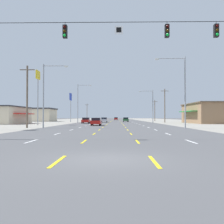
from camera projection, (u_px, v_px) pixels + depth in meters
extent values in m
plane|color=#4C4C4F|center=(115.00, 122.00, 75.75)|extent=(572.00, 572.00, 0.00)
cube|color=gray|center=(32.00, 122.00, 76.20)|extent=(28.00, 440.00, 0.01)
cube|color=gray|center=(199.00, 122.00, 75.30)|extent=(28.00, 440.00, 0.01)
cube|color=white|center=(31.00, 141.00, 16.87)|extent=(0.14, 2.60, 0.01)
cube|color=white|center=(57.00, 134.00, 24.36)|extent=(0.14, 2.60, 0.01)
cube|color=white|center=(71.00, 130.00, 31.86)|extent=(0.14, 2.60, 0.01)
cube|color=white|center=(80.00, 127.00, 39.36)|extent=(0.14, 2.60, 0.01)
cube|color=white|center=(86.00, 126.00, 46.86)|extent=(0.14, 2.60, 0.01)
cube|color=white|center=(90.00, 125.00, 54.35)|extent=(0.14, 2.60, 0.01)
cube|color=white|center=(93.00, 124.00, 61.85)|extent=(0.14, 2.60, 0.01)
cube|color=white|center=(96.00, 123.00, 69.35)|extent=(0.14, 2.60, 0.01)
cube|color=white|center=(98.00, 122.00, 76.85)|extent=(0.14, 2.60, 0.01)
cube|color=white|center=(100.00, 122.00, 84.34)|extent=(0.14, 2.60, 0.01)
cube|color=white|center=(101.00, 121.00, 91.84)|extent=(0.14, 2.60, 0.01)
cube|color=white|center=(102.00, 121.00, 99.34)|extent=(0.14, 2.60, 0.01)
cube|color=white|center=(103.00, 121.00, 106.84)|extent=(0.14, 2.60, 0.01)
cube|color=white|center=(104.00, 121.00, 114.33)|extent=(0.14, 2.60, 0.01)
cube|color=white|center=(105.00, 120.00, 121.83)|extent=(0.14, 2.60, 0.01)
cube|color=white|center=(105.00, 120.00, 129.33)|extent=(0.14, 2.60, 0.01)
cube|color=white|center=(106.00, 120.00, 136.83)|extent=(0.14, 2.60, 0.01)
cube|color=white|center=(107.00, 120.00, 144.32)|extent=(0.14, 2.60, 0.01)
cube|color=white|center=(107.00, 120.00, 151.82)|extent=(0.14, 2.60, 0.01)
cube|color=white|center=(108.00, 120.00, 159.32)|extent=(0.14, 2.60, 0.01)
cube|color=white|center=(108.00, 119.00, 166.81)|extent=(0.14, 2.60, 0.01)
cube|color=white|center=(108.00, 119.00, 174.31)|extent=(0.14, 2.60, 0.01)
cube|color=white|center=(109.00, 119.00, 181.81)|extent=(0.14, 2.60, 0.01)
cube|color=white|center=(109.00, 119.00, 189.31)|extent=(0.14, 2.60, 0.01)
cube|color=white|center=(109.00, 119.00, 196.80)|extent=(0.14, 2.60, 0.01)
cube|color=white|center=(110.00, 119.00, 204.30)|extent=(0.14, 2.60, 0.01)
cube|color=white|center=(110.00, 119.00, 211.80)|extent=(0.14, 2.60, 0.01)
cube|color=white|center=(110.00, 119.00, 219.30)|extent=(0.14, 2.60, 0.01)
cube|color=white|center=(110.00, 119.00, 226.79)|extent=(0.14, 2.60, 0.01)
cube|color=yellow|center=(58.00, 161.00, 9.31)|extent=(0.14, 2.60, 0.01)
cube|color=yellow|center=(84.00, 141.00, 16.80)|extent=(0.14, 2.60, 0.01)
cube|color=yellow|center=(94.00, 134.00, 24.30)|extent=(0.14, 2.60, 0.01)
cube|color=yellow|center=(99.00, 130.00, 31.80)|extent=(0.14, 2.60, 0.01)
cube|color=yellow|center=(103.00, 127.00, 39.30)|extent=(0.14, 2.60, 0.01)
cube|color=yellow|center=(105.00, 126.00, 46.79)|extent=(0.14, 2.60, 0.01)
cube|color=yellow|center=(107.00, 125.00, 54.29)|extent=(0.14, 2.60, 0.01)
cube|color=yellow|center=(108.00, 124.00, 61.79)|extent=(0.14, 2.60, 0.01)
cube|color=yellow|center=(109.00, 123.00, 69.29)|extent=(0.14, 2.60, 0.01)
cube|color=yellow|center=(110.00, 122.00, 76.78)|extent=(0.14, 2.60, 0.01)
cube|color=yellow|center=(110.00, 122.00, 84.28)|extent=(0.14, 2.60, 0.01)
cube|color=yellow|center=(111.00, 121.00, 91.78)|extent=(0.14, 2.60, 0.01)
cube|color=yellow|center=(111.00, 121.00, 99.28)|extent=(0.14, 2.60, 0.01)
cube|color=yellow|center=(112.00, 121.00, 106.77)|extent=(0.14, 2.60, 0.01)
cube|color=yellow|center=(112.00, 121.00, 114.27)|extent=(0.14, 2.60, 0.01)
cube|color=yellow|center=(112.00, 120.00, 121.77)|extent=(0.14, 2.60, 0.01)
cube|color=yellow|center=(112.00, 120.00, 129.26)|extent=(0.14, 2.60, 0.01)
cube|color=yellow|center=(113.00, 120.00, 136.76)|extent=(0.14, 2.60, 0.01)
cube|color=yellow|center=(113.00, 120.00, 144.26)|extent=(0.14, 2.60, 0.01)
cube|color=yellow|center=(113.00, 120.00, 151.76)|extent=(0.14, 2.60, 0.01)
cube|color=yellow|center=(113.00, 120.00, 159.25)|extent=(0.14, 2.60, 0.01)
cube|color=yellow|center=(113.00, 119.00, 166.75)|extent=(0.14, 2.60, 0.01)
cube|color=yellow|center=(113.00, 119.00, 174.25)|extent=(0.14, 2.60, 0.01)
cube|color=yellow|center=(114.00, 119.00, 181.75)|extent=(0.14, 2.60, 0.01)
cube|color=yellow|center=(114.00, 119.00, 189.24)|extent=(0.14, 2.60, 0.01)
cube|color=yellow|center=(114.00, 119.00, 196.74)|extent=(0.14, 2.60, 0.01)
cube|color=yellow|center=(114.00, 119.00, 204.24)|extent=(0.14, 2.60, 0.01)
cube|color=yellow|center=(114.00, 119.00, 211.74)|extent=(0.14, 2.60, 0.01)
cube|color=yellow|center=(114.00, 119.00, 219.23)|extent=(0.14, 2.60, 0.01)
cube|color=yellow|center=(114.00, 119.00, 226.73)|extent=(0.14, 2.60, 0.01)
cube|color=yellow|center=(154.00, 162.00, 9.24)|extent=(0.14, 2.60, 0.01)
cube|color=yellow|center=(137.00, 142.00, 16.74)|extent=(0.14, 2.60, 0.01)
cube|color=yellow|center=(131.00, 134.00, 24.24)|extent=(0.14, 2.60, 0.01)
cube|color=yellow|center=(128.00, 130.00, 31.74)|extent=(0.14, 2.60, 0.01)
cube|color=yellow|center=(125.00, 127.00, 39.23)|extent=(0.14, 2.60, 0.01)
cube|color=yellow|center=(124.00, 126.00, 46.73)|extent=(0.14, 2.60, 0.01)
cube|color=yellow|center=(123.00, 125.00, 54.23)|extent=(0.14, 2.60, 0.01)
cube|color=yellow|center=(122.00, 124.00, 61.72)|extent=(0.14, 2.60, 0.01)
cube|color=yellow|center=(122.00, 123.00, 69.22)|extent=(0.14, 2.60, 0.01)
cube|color=yellow|center=(121.00, 122.00, 76.72)|extent=(0.14, 2.60, 0.01)
cube|color=yellow|center=(121.00, 122.00, 84.22)|extent=(0.14, 2.60, 0.01)
cube|color=yellow|center=(120.00, 121.00, 91.71)|extent=(0.14, 2.60, 0.01)
cube|color=yellow|center=(120.00, 121.00, 99.21)|extent=(0.14, 2.60, 0.01)
cube|color=yellow|center=(120.00, 121.00, 106.71)|extent=(0.14, 2.60, 0.01)
cube|color=yellow|center=(120.00, 121.00, 114.21)|extent=(0.14, 2.60, 0.01)
cube|color=yellow|center=(119.00, 120.00, 121.70)|extent=(0.14, 2.60, 0.01)
cube|color=yellow|center=(119.00, 120.00, 129.20)|extent=(0.14, 2.60, 0.01)
cube|color=yellow|center=(119.00, 120.00, 136.70)|extent=(0.14, 2.60, 0.01)
cube|color=yellow|center=(119.00, 120.00, 144.20)|extent=(0.14, 2.60, 0.01)
cube|color=yellow|center=(119.00, 120.00, 151.69)|extent=(0.14, 2.60, 0.01)
cube|color=yellow|center=(119.00, 120.00, 159.19)|extent=(0.14, 2.60, 0.01)
cube|color=yellow|center=(119.00, 119.00, 166.69)|extent=(0.14, 2.60, 0.01)
cube|color=yellow|center=(119.00, 119.00, 174.19)|extent=(0.14, 2.60, 0.01)
cube|color=yellow|center=(119.00, 119.00, 181.68)|extent=(0.14, 2.60, 0.01)
cube|color=yellow|center=(118.00, 119.00, 189.18)|extent=(0.14, 2.60, 0.01)
cube|color=yellow|center=(118.00, 119.00, 196.68)|extent=(0.14, 2.60, 0.01)
cube|color=yellow|center=(118.00, 119.00, 204.17)|extent=(0.14, 2.60, 0.01)
cube|color=yellow|center=(118.00, 119.00, 211.67)|extent=(0.14, 2.60, 0.01)
cube|color=yellow|center=(118.00, 119.00, 219.17)|extent=(0.14, 2.60, 0.01)
cube|color=yellow|center=(118.00, 119.00, 226.67)|extent=(0.14, 2.60, 0.01)
cube|color=white|center=(191.00, 142.00, 16.68)|extent=(0.14, 2.60, 0.01)
cube|color=white|center=(168.00, 134.00, 24.17)|extent=(0.14, 2.60, 0.01)
cube|color=white|center=(156.00, 130.00, 31.67)|extent=(0.14, 2.60, 0.01)
cube|color=white|center=(148.00, 127.00, 39.17)|extent=(0.14, 2.60, 0.01)
cube|color=white|center=(143.00, 126.00, 46.67)|extent=(0.14, 2.60, 0.01)
cube|color=white|center=(140.00, 125.00, 54.16)|extent=(0.14, 2.60, 0.01)
cube|color=white|center=(137.00, 124.00, 61.66)|extent=(0.14, 2.60, 0.01)
cube|color=white|center=(135.00, 123.00, 69.16)|extent=(0.14, 2.60, 0.01)
cube|color=white|center=(133.00, 122.00, 76.66)|extent=(0.14, 2.60, 0.01)
cube|color=white|center=(131.00, 122.00, 84.15)|extent=(0.14, 2.60, 0.01)
cube|color=white|center=(130.00, 121.00, 91.65)|extent=(0.14, 2.60, 0.01)
cube|color=white|center=(129.00, 121.00, 99.15)|extent=(0.14, 2.60, 0.01)
cube|color=white|center=(128.00, 121.00, 106.65)|extent=(0.14, 2.60, 0.01)
cube|color=white|center=(128.00, 121.00, 114.14)|extent=(0.14, 2.60, 0.01)
cube|color=white|center=(127.00, 120.00, 121.64)|extent=(0.14, 2.60, 0.01)
cube|color=white|center=(126.00, 120.00, 129.14)|extent=(0.14, 2.60, 0.01)
cube|color=white|center=(126.00, 120.00, 136.64)|extent=(0.14, 2.60, 0.01)
cube|color=white|center=(125.00, 120.00, 144.13)|extent=(0.14, 2.60, 0.01)
cube|color=white|center=(125.00, 120.00, 151.63)|extent=(0.14, 2.60, 0.01)
cube|color=white|center=(124.00, 120.00, 159.13)|extent=(0.14, 2.60, 0.01)
cube|color=white|center=(124.00, 119.00, 166.62)|extent=(0.14, 2.60, 0.01)
cube|color=white|center=(124.00, 119.00, 174.12)|extent=(0.14, 2.60, 0.01)
cube|color=white|center=(123.00, 119.00, 181.62)|extent=(0.14, 2.60, 0.01)
cube|color=white|center=(123.00, 119.00, 189.12)|extent=(0.14, 2.60, 0.01)
cube|color=white|center=(123.00, 119.00, 196.61)|extent=(0.14, 2.60, 0.01)
cube|color=white|center=(123.00, 119.00, 204.11)|extent=(0.14, 2.60, 0.01)
cube|color=white|center=(122.00, 119.00, 211.61)|extent=(0.14, 2.60, 0.01)
cube|color=white|center=(122.00, 119.00, 219.11)|extent=(0.14, 2.60, 0.01)
cube|color=white|center=(122.00, 119.00, 226.60)|extent=(0.14, 2.60, 0.01)
cylinder|color=black|center=(111.00, 22.00, 18.48)|extent=(24.54, 0.04, 0.04)
cube|color=white|center=(119.00, 30.00, 18.40)|extent=(0.60, 0.04, 0.60)
cube|color=black|center=(119.00, 30.00, 18.37)|extent=(0.36, 0.01, 0.36)
cube|color=black|center=(65.00, 32.00, 18.43)|extent=(0.30, 0.34, 0.92)
cylinder|color=black|center=(65.00, 24.00, 18.44)|extent=(0.03, 0.03, 0.24)
sphere|color=#2F0402|center=(65.00, 27.00, 18.25)|extent=(0.20, 0.20, 0.20)
sphere|color=#352202|center=(65.00, 31.00, 18.24)|extent=(0.20, 0.20, 0.20)
sphere|color=green|center=(65.00, 35.00, 18.24)|extent=(0.20, 0.20, 0.20)
cube|color=black|center=(167.00, 31.00, 18.30)|extent=(0.30, 0.34, 0.92)
cylinder|color=black|center=(167.00, 23.00, 18.31)|extent=(0.03, 0.03, 0.24)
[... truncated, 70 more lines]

